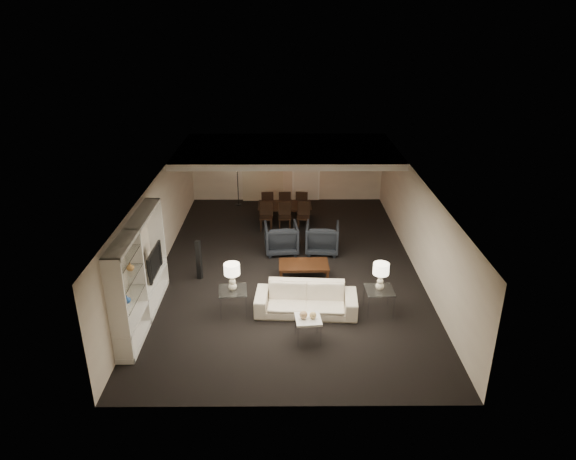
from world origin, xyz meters
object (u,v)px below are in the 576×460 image
(pendant_light, at_px, (297,165))
(table_lamp_left, at_px, (232,277))
(dining_table, at_px, (285,214))
(chair_nl, at_px, (266,217))
(marble_table, at_px, (308,329))
(vase_blue, at_px, (127,299))
(chair_nm, at_px, (285,217))
(chair_fr, at_px, (302,203))
(television, at_px, (150,262))
(chair_fm, at_px, (285,203))
(floor_lamp, at_px, (238,185))
(side_table_left, at_px, (233,301))
(floor_speaker, at_px, (199,260))
(side_table_right, at_px, (379,301))
(table_lamp_right, at_px, (380,277))
(vase_amber, at_px, (130,267))
(chair_fl, at_px, (267,203))
(chair_nr, at_px, (303,217))
(sofa, at_px, (306,299))
(coffee_table, at_px, (304,272))
(armchair_left, at_px, (281,238))
(armchair_right, at_px, (322,238))

(pendant_light, height_order, table_lamp_left, pendant_light)
(dining_table, bearing_deg, chair_nl, -133.36)
(marble_table, xyz_separation_m, vase_blue, (-3.72, -0.21, 0.88))
(chair_nm, relative_size, chair_fr, 1.00)
(television, height_order, dining_table, television)
(chair_nl, bearing_deg, chair_fm, 67.60)
(table_lamp_left, height_order, floor_lamp, floor_lamp)
(side_table_left, height_order, floor_speaker, floor_speaker)
(floor_speaker, bearing_deg, marble_table, -30.00)
(side_table_right, xyz_separation_m, table_lamp_right, (0.00, 0.00, 0.64))
(pendant_light, bearing_deg, vase_amber, -118.31)
(vase_amber, xyz_separation_m, chair_fl, (2.62, 7.08, -1.19))
(side_table_left, xyz_separation_m, side_table_right, (3.40, 0.00, 0.00))
(chair_nr, bearing_deg, table_lamp_right, -66.44)
(vase_blue, bearing_deg, floor_speaker, 72.19)
(table_lamp_left, bearing_deg, side_table_right, 0.00)
(sofa, bearing_deg, side_table_right, 3.73)
(coffee_table, xyz_separation_m, chair_fl, (-1.10, 4.64, 0.23))
(vase_blue, bearing_deg, side_table_left, 33.06)
(sofa, relative_size, chair_nm, 2.57)
(chair_fm, relative_size, chair_fr, 1.00)
(table_lamp_right, bearing_deg, floor_lamp, 118.01)
(dining_table, distance_m, chair_fr, 0.90)
(marble_table, bearing_deg, chair_nm, 94.71)
(side_table_left, bearing_deg, floor_lamp, 93.86)
(marble_table, distance_m, chair_fm, 7.36)
(side_table_right, xyz_separation_m, floor_speaker, (-4.45, 1.69, 0.24))
(sofa, distance_m, table_lamp_right, 1.80)
(table_lamp_left, height_order, chair_fr, table_lamp_left)
(dining_table, xyz_separation_m, chair_fm, (-0.00, 0.65, 0.15))
(armchair_left, height_order, marble_table, armchair_left)
(chair_nm, bearing_deg, chair_fr, 64.48)
(television, bearing_deg, armchair_right, -57.09)
(sofa, distance_m, table_lamp_left, 1.80)
(pendant_light, height_order, coffee_table, pendant_light)
(pendant_light, relative_size, chair_nr, 0.57)
(vase_amber, height_order, chair_nl, vase_amber)
(chair_nm, bearing_deg, armchair_left, -94.32)
(table_lamp_left, bearing_deg, chair_fr, 73.90)
(pendant_light, xyz_separation_m, coffee_table, (0.11, -4.26, -1.69))
(coffee_table, distance_m, floor_speaker, 2.77)
(chair_fr, bearing_deg, television, 64.09)
(floor_speaker, xyz_separation_m, floor_lamp, (0.56, 5.63, 0.20))
(side_table_right, bearing_deg, chair_fl, 114.14)
(coffee_table, height_order, dining_table, dining_table)
(table_lamp_left, relative_size, chair_fr, 0.73)
(floor_speaker, bearing_deg, sofa, -16.17)
(chair_fr, bearing_deg, chair_nm, 72.85)
(table_lamp_left, bearing_deg, table_lamp_right, 0.00)
(chair_nr, bearing_deg, television, -124.97)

